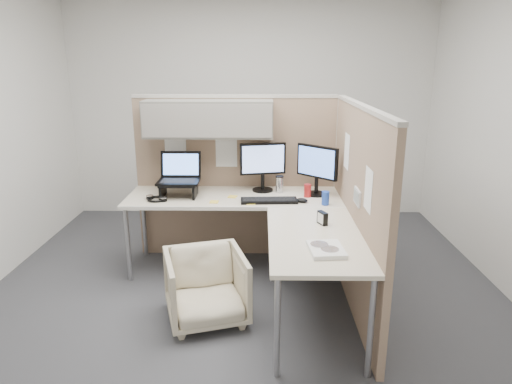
{
  "coord_description": "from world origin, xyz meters",
  "views": [
    {
      "loc": [
        0.15,
        -3.53,
        1.94
      ],
      "look_at": [
        0.1,
        0.25,
        0.85
      ],
      "focal_mm": 32.0,
      "sensor_mm": 36.0,
      "label": 1
    }
  ],
  "objects_px": {
    "monitor_left": "(263,163)",
    "keyboard": "(269,201)",
    "office_chair": "(206,284)",
    "desk": "(259,214)"
  },
  "relations": [
    {
      "from": "office_chair",
      "to": "keyboard",
      "type": "height_order",
      "value": "keyboard"
    },
    {
      "from": "monitor_left",
      "to": "keyboard",
      "type": "distance_m",
      "value": 0.45
    },
    {
      "from": "desk",
      "to": "monitor_left",
      "type": "bearing_deg",
      "value": 86.69
    },
    {
      "from": "monitor_left",
      "to": "office_chair",
      "type": "bearing_deg",
      "value": -122.95
    },
    {
      "from": "desk",
      "to": "keyboard",
      "type": "xyz_separation_m",
      "value": [
        0.09,
        0.23,
        0.05
      ]
    },
    {
      "from": "office_chair",
      "to": "keyboard",
      "type": "bearing_deg",
      "value": 39.72
    },
    {
      "from": "office_chair",
      "to": "monitor_left",
      "type": "bearing_deg",
      "value": 51.7
    },
    {
      "from": "office_chair",
      "to": "keyboard",
      "type": "xyz_separation_m",
      "value": [
        0.49,
        0.74,
        0.44
      ]
    },
    {
      "from": "desk",
      "to": "keyboard",
      "type": "bearing_deg",
      "value": 68.22
    },
    {
      "from": "office_chair",
      "to": "monitor_left",
      "type": "relative_size",
      "value": 1.29
    }
  ]
}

